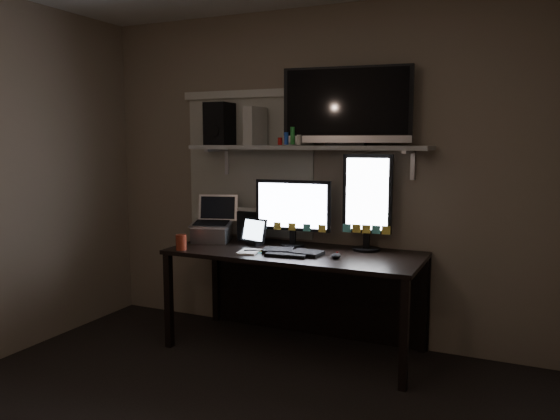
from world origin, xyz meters
The scene contains 18 objects.
back_wall centered at (0.00, 1.80, 1.25)m, with size 3.60×3.60×0.00m, color #7F6D5B.
window_blinds centered at (-0.55, 1.79, 1.30)m, with size 1.10×0.02×1.10m, color beige.
desk centered at (0.00, 1.55, 0.55)m, with size 1.80×0.75×0.73m.
wall_shelf centered at (0.00, 1.62, 1.46)m, with size 1.80×0.35×0.03m, color #9E9E9A.
monitor_landscape centered at (-0.09, 1.59, 0.98)m, with size 0.58×0.06×0.51m, color black.
monitor_portrait centered at (0.46, 1.66, 1.08)m, with size 0.35×0.07×0.70m, color black.
keyboard centered at (0.02, 1.34, 0.74)m, with size 0.43×0.17×0.03m, color black.
mouse centered at (0.34, 1.32, 0.75)m, with size 0.06×0.10×0.04m, color black.
notepad centered at (-0.28, 1.25, 0.74)m, with size 0.13×0.19×0.01m, color silver.
tablet centered at (-0.36, 1.50, 0.83)m, with size 0.24×0.10×0.21m, color black.
file_sorter centered at (-0.48, 1.66, 0.86)m, with size 0.20×0.09×0.25m, color black.
laptop centered at (-0.73, 1.49, 0.91)m, with size 0.31×0.25×0.35m, color silver.
cup centered at (-0.77, 1.13, 0.79)m, with size 0.08×0.08×0.11m, color maroon.
sticky_notes centered at (-0.12, 1.35, 0.73)m, with size 0.29×0.22×0.00m, color gold, non-canonical shape.
tv centered at (0.30, 1.64, 1.75)m, with size 0.91×0.16×0.55m, color black.
game_console centered at (-0.40, 1.61, 1.62)m, with size 0.07×0.24×0.29m, color beige.
speaker centered at (-0.74, 1.65, 1.64)m, with size 0.18×0.22×0.33m, color black.
bottles centered at (-0.10, 1.55, 1.54)m, with size 0.20×0.05×0.13m, color #A50F0C, non-canonical shape.
Camera 1 is at (1.48, -2.11, 1.52)m, focal length 35.00 mm.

